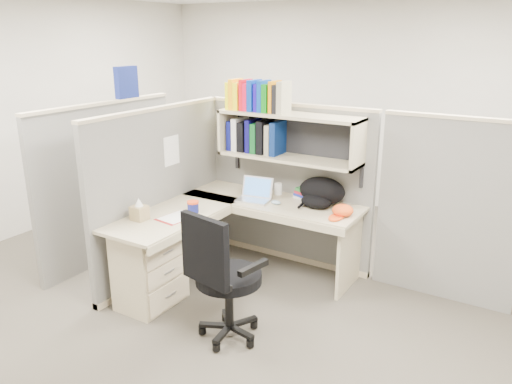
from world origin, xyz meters
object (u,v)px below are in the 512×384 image
Objects in this scene: laptop at (253,190)px; task_chair at (225,296)px; snack_canister at (193,207)px; desk at (184,250)px; backpack at (319,192)px.

task_chair is at bearing -77.46° from laptop.
laptop is 2.90× the size of snack_canister.
snack_canister is at bearing 99.41° from desk.
backpack reaches higher than snack_canister.
laptop is 0.29× the size of task_chair.
task_chair reaches higher than snack_canister.
task_chair is (-0.16, -1.33, -0.49)m from backpack.
snack_canister is 1.02m from task_chair.
backpack is (0.60, 0.20, 0.02)m from laptop.
laptop is at bearing 62.12° from snack_canister.
desk is 0.40m from snack_canister.
task_chair is at bearing -38.12° from snack_canister.
desk is 0.89m from laptop.
desk is at bearing -117.92° from laptop.
snack_canister is at bearing -131.13° from backpack.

